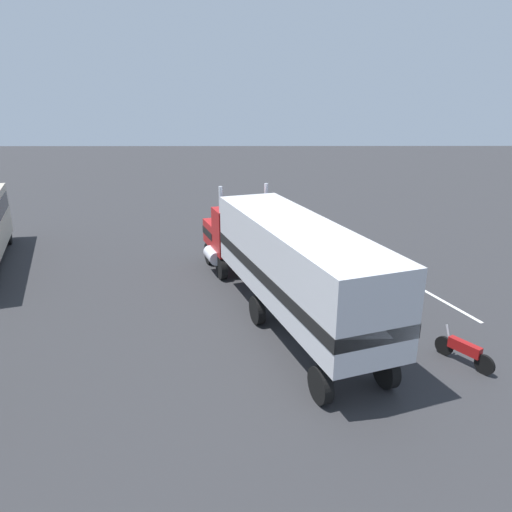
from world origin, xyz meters
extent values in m
plane|color=#2D2D30|center=(0.00, 0.00, 0.00)|extent=(120.00, 120.00, 0.00)
cube|color=silver|center=(1.51, -3.50, 0.01)|extent=(4.25, 1.45, 0.01)
cube|color=silver|center=(-1.48, -5.88, 0.01)|extent=(4.14, 1.80, 0.01)
cube|color=silver|center=(-4.82, -8.66, 0.01)|extent=(4.20, 1.63, 0.01)
cube|color=#B21919|center=(0.09, 0.64, 1.70)|extent=(2.54, 2.96, 1.20)
cube|color=#B21919|center=(-1.41, 0.10, 2.20)|extent=(2.16, 2.83, 2.20)
cube|color=silver|center=(0.98, 0.96, 1.70)|extent=(0.78, 2.00, 1.08)
cube|color=black|center=(0.09, 0.64, 1.76)|extent=(2.55, 3.00, 0.36)
cylinder|color=silver|center=(-2.30, 0.95, 2.80)|extent=(0.18, 0.18, 3.40)
cylinder|color=silver|center=(-1.56, -1.12, 2.80)|extent=(0.18, 0.18, 3.40)
cube|color=silver|center=(-7.39, -2.04, 2.75)|extent=(10.76, 5.99, 2.80)
cube|color=black|center=(-7.39, -2.04, 2.33)|extent=(10.78, 6.03, 0.44)
cylinder|color=silver|center=(-1.46, 1.47, 0.95)|extent=(1.44, 1.04, 0.64)
cylinder|color=black|center=(0.00, 1.78, 0.55)|extent=(1.14, 0.65, 1.10)
cylinder|color=black|center=(0.75, -0.29, 0.55)|extent=(1.14, 0.65, 1.10)
cylinder|color=black|center=(-2.16, 1.00, 0.55)|extent=(1.14, 0.65, 1.10)
cylinder|color=black|center=(-1.42, -1.07, 0.55)|extent=(1.14, 0.65, 1.10)
cylinder|color=black|center=(-6.82, -0.67, 0.55)|extent=(1.14, 0.65, 1.10)
cylinder|color=black|center=(-6.08, -2.74, 0.55)|extent=(1.14, 0.65, 1.10)
cylinder|color=black|center=(-11.76, -2.44, 0.55)|extent=(1.14, 0.65, 1.10)
cylinder|color=black|center=(-11.02, -4.51, 0.55)|extent=(1.14, 0.65, 1.10)
cylinder|color=black|center=(-2.98, -3.16, 0.41)|extent=(0.18, 0.18, 0.82)
cylinder|color=black|center=(-2.86, -3.07, 0.41)|extent=(0.18, 0.18, 0.82)
cylinder|color=#A5728C|center=(-2.92, -3.12, 1.11)|extent=(0.34, 0.34, 0.58)
sphere|color=tan|center=(-2.92, -3.12, 1.51)|extent=(0.23, 0.23, 0.23)
cube|color=black|center=(-2.80, -3.28, 1.14)|extent=(0.30, 0.28, 0.36)
cylinder|color=black|center=(3.49, 13.98, 0.50)|extent=(1.03, 0.61, 1.00)
cylinder|color=black|center=(-9.18, -6.99, 0.33)|extent=(0.60, 0.46, 0.66)
cylinder|color=black|center=(-10.38, -7.81, 0.33)|extent=(0.60, 0.46, 0.66)
cube|color=maroon|center=(-9.78, -7.40, 0.61)|extent=(1.04, 0.82, 0.36)
cylinder|color=silver|center=(-9.26, -7.05, 0.78)|extent=(0.27, 0.22, 0.69)
camera|label=1|loc=(-23.26, -0.54, 8.38)|focal=33.05mm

